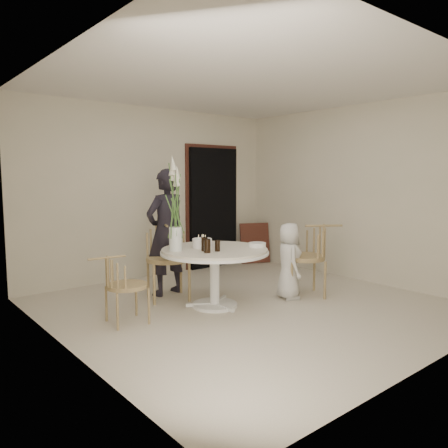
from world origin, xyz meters
TOP-DOWN VIEW (x-y plane):
  - ground at (0.00, 0.00)m, footprint 4.50×4.50m
  - room_shell at (0.00, 0.00)m, footprint 4.50×4.50m
  - doorway at (1.15, 2.19)m, footprint 1.00×0.10m
  - door_trim at (1.15, 2.23)m, footprint 1.12×0.03m
  - table at (-0.35, 0.25)m, footprint 1.33×1.33m
  - picture_frame at (1.95, 1.95)m, footprint 0.58×0.37m
  - chair_far at (-0.56, 1.05)m, footprint 0.67×0.70m
  - chair_right at (1.01, -0.19)m, footprint 0.74×0.72m
  - chair_left at (-1.58, 0.40)m, footprint 0.49×0.46m
  - girl at (-0.50, 1.13)m, footprint 0.68×0.49m
  - boy at (0.63, -0.08)m, footprint 0.52×0.59m
  - birthday_cake at (-0.44, 0.39)m, footprint 0.24×0.24m
  - cola_tumbler_a at (-0.60, 0.07)m, footprint 0.09×0.09m
  - cola_tumbler_b at (-0.44, 0.08)m, footprint 0.08×0.08m
  - cola_tumbler_c at (-0.57, 0.12)m, footprint 0.08×0.08m
  - cola_tumbler_d at (-0.55, 0.20)m, footprint 0.09×0.09m
  - plate_stack at (0.14, 0.01)m, footprint 0.27×0.27m
  - flower_vase at (-0.80, 0.43)m, footprint 0.15×0.15m

SIDE VIEW (x-z plane):
  - ground at x=0.00m, z-range 0.00..0.00m
  - picture_frame at x=1.95m, z-range 0.00..0.74m
  - chair_left at x=-1.58m, z-range 0.11..0.88m
  - boy at x=0.63m, z-range 0.00..1.01m
  - table at x=-0.35m, z-range 0.25..0.98m
  - chair_right at x=1.01m, z-range 0.14..1.12m
  - chair_far at x=-0.56m, z-range 0.15..1.13m
  - plate_stack at x=0.14m, z-range 0.73..0.78m
  - birthday_cake at x=-0.44m, z-range 0.71..0.87m
  - cola_tumbler_b at x=-0.44m, z-range 0.73..0.86m
  - cola_tumbler_c at x=-0.57m, z-range 0.73..0.88m
  - cola_tumbler_a at x=-0.60m, z-range 0.73..0.89m
  - cola_tumbler_d at x=-0.55m, z-range 0.73..0.89m
  - girl at x=-0.50m, z-range 0.00..1.72m
  - doorway at x=1.15m, z-range 0.00..2.10m
  - door_trim at x=1.15m, z-range 0.00..2.22m
  - flower_vase at x=-0.80m, z-range 0.67..1.80m
  - room_shell at x=0.00m, z-range -0.63..3.87m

